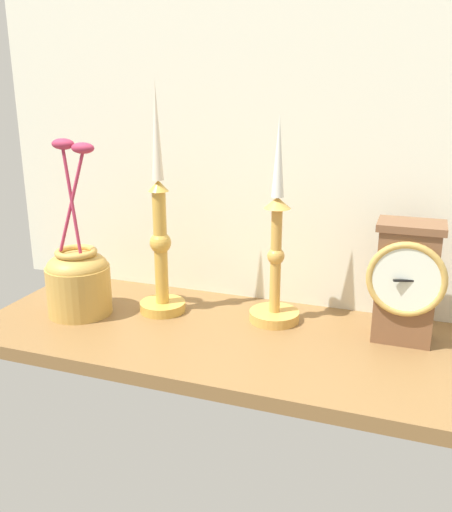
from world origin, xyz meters
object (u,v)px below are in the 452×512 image
(candlestick_tall_left, at_px, (276,258))
(candlestick_tall_center, at_px, (160,243))
(brass_vase_jar, at_px, (78,277))
(mantel_clock, at_px, (406,281))

(candlestick_tall_left, xyz_separation_m, candlestick_tall_center, (-0.21, -0.03, 0.02))
(candlestick_tall_left, distance_m, brass_vase_jar, 0.37)
(mantel_clock, distance_m, candlestick_tall_center, 0.44)
(brass_vase_jar, bearing_deg, candlestick_tall_center, 23.07)
(mantel_clock, relative_size, candlestick_tall_center, 0.48)
(mantel_clock, bearing_deg, candlestick_tall_center, -177.03)
(candlestick_tall_left, bearing_deg, mantel_clock, -1.51)
(candlestick_tall_center, bearing_deg, mantel_clock, 2.97)
(mantel_clock, distance_m, brass_vase_jar, 0.59)
(candlestick_tall_left, xyz_separation_m, brass_vase_jar, (-0.36, -0.09, -0.05))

